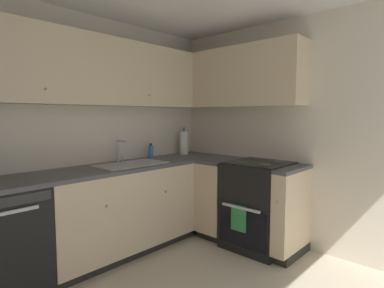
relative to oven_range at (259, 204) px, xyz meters
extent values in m
cube|color=beige|center=(-1.55, 1.28, 0.75)|extent=(3.76, 0.05, 2.41)
cube|color=beige|center=(0.31, -0.48, 0.75)|extent=(0.05, 3.57, 2.41)
cube|color=#333333|center=(-2.19, 0.65, 0.36)|extent=(0.55, 0.01, 0.07)
cube|color=silver|center=(-2.19, 0.63, 0.29)|extent=(0.36, 0.02, 0.02)
cube|color=beige|center=(-1.10, 0.95, 0.02)|extent=(1.56, 0.60, 0.78)
cube|color=black|center=(-1.10, 0.98, -0.41)|extent=(1.56, 0.54, 0.09)
sphere|color=tan|center=(-1.44, 0.64, 0.17)|extent=(0.02, 0.02, 0.02)
sphere|color=tan|center=(-0.76, 0.64, 0.17)|extent=(0.02, 0.02, 0.02)
cube|color=#4C4C51|center=(-1.10, 0.95, 0.43)|extent=(2.77, 0.60, 0.03)
cube|color=beige|center=(-0.02, 0.49, 0.02)|extent=(0.60, 0.33, 0.78)
cube|color=black|center=(0.01, 0.49, -0.41)|extent=(0.54, 0.33, 0.09)
cube|color=beige|center=(-0.02, -0.38, 0.02)|extent=(0.60, 0.15, 0.78)
cube|color=black|center=(0.01, -0.38, -0.41)|extent=(0.54, 0.15, 0.09)
sphere|color=tan|center=(-0.33, -0.38, 0.17)|extent=(0.02, 0.02, 0.02)
cube|color=#4C4C51|center=(-0.02, 0.49, 0.43)|extent=(0.60, 0.33, 0.03)
cube|color=#4C4C51|center=(-0.02, -0.38, 0.43)|extent=(0.60, 0.15, 0.03)
cube|color=black|center=(0.00, 0.00, -0.01)|extent=(0.64, 0.62, 0.90)
cube|color=black|center=(-0.32, 0.00, -0.17)|extent=(0.02, 0.55, 0.38)
cube|color=silver|center=(-0.35, 0.00, 0.04)|extent=(0.02, 0.43, 0.02)
cube|color=black|center=(0.00, 0.00, 0.45)|extent=(0.59, 0.60, 0.01)
cube|color=black|center=(0.31, 0.00, 0.52)|extent=(0.03, 0.60, 0.15)
cylinder|color=#4C4C4C|center=(-0.14, -0.14, 0.46)|extent=(0.11, 0.11, 0.01)
cylinder|color=#4C4C4C|center=(-0.14, 0.14, 0.46)|extent=(0.11, 0.11, 0.01)
cylinder|color=#4C4C4C|center=(0.14, -0.14, 0.46)|extent=(0.11, 0.11, 0.01)
cylinder|color=#4C4C4C|center=(0.14, 0.14, 0.46)|extent=(0.11, 0.11, 0.01)
cube|color=#338C4C|center=(-0.35, 0.02, -0.07)|extent=(0.02, 0.17, 0.26)
cube|color=beige|center=(-1.26, 1.09, 1.37)|extent=(2.45, 0.32, 0.66)
sphere|color=tan|center=(-1.80, 0.92, 1.16)|extent=(0.02, 0.02, 0.02)
sphere|color=tan|center=(-0.72, 0.92, 1.16)|extent=(0.02, 0.02, 0.02)
cube|color=beige|center=(0.12, 0.43, 1.37)|extent=(0.32, 1.64, 0.66)
cube|color=#B7B7BC|center=(-0.98, 0.92, 0.45)|extent=(0.71, 0.40, 0.01)
cube|color=gray|center=(-0.98, 0.92, 0.40)|extent=(0.65, 0.36, 0.09)
cube|color=#99999E|center=(-0.98, 0.92, 0.41)|extent=(0.02, 0.35, 0.06)
cylinder|color=silver|center=(-0.98, 1.15, 0.56)|extent=(0.02, 0.02, 0.24)
cylinder|color=silver|center=(-0.98, 1.08, 0.67)|extent=(0.02, 0.15, 0.02)
cylinder|color=silver|center=(-0.93, 1.15, 0.47)|extent=(0.02, 0.02, 0.06)
cylinder|color=#3F72BF|center=(-0.54, 1.13, 0.52)|extent=(0.06, 0.06, 0.15)
cylinder|color=#262626|center=(-0.54, 1.13, 0.60)|extent=(0.03, 0.03, 0.03)
cylinder|color=white|center=(-0.01, 1.11, 0.59)|extent=(0.11, 0.11, 0.29)
cylinder|color=#3F3F3F|center=(-0.01, 1.11, 0.61)|extent=(0.02, 0.02, 0.35)
camera|label=1|loc=(-2.86, -1.69, 0.95)|focal=29.14mm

